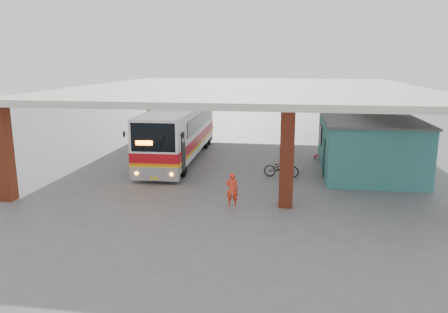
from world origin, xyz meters
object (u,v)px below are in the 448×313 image
at_px(pedestrian, 232,189).
at_px(motorcycle, 281,168).
at_px(coach_bus, 179,132).
at_px(red_chair, 319,154).

bearing_deg(pedestrian, motorcycle, -118.73).
distance_m(coach_bus, pedestrian, 9.89).
distance_m(coach_bus, motorcycle, 7.59).
bearing_deg(pedestrian, coach_bus, -69.71).
relative_size(coach_bus, pedestrian, 8.24).
distance_m(motorcycle, red_chair, 5.39).
height_order(motorcycle, red_chair, motorcycle).
distance_m(motorcycle, pedestrian, 5.57).
xyz_separation_m(motorcycle, red_chair, (2.30, 4.87, -0.16)).
bearing_deg(pedestrian, red_chair, -120.70).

